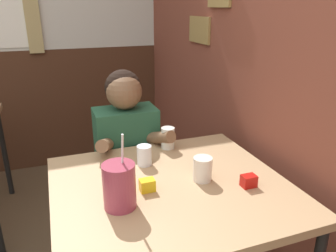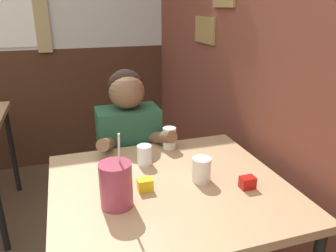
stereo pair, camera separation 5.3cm
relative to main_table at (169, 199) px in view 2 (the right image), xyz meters
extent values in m
cube|color=brown|center=(0.60, 0.80, 0.65)|extent=(0.06, 4.35, 2.70)
cube|color=olive|center=(0.56, 0.95, 0.62)|extent=(0.02, 0.29, 0.17)
cube|color=#472819|center=(-0.72, 2.01, -0.15)|extent=(5.58, 0.06, 1.10)
cube|color=tan|center=(0.00, 0.00, 0.05)|extent=(0.96, 0.87, 0.04)
cylinder|color=black|center=(-0.44, 0.40, -0.33)|extent=(0.04, 0.04, 0.73)
cylinder|color=black|center=(0.44, 0.40, -0.33)|extent=(0.04, 0.04, 0.73)
cylinder|color=black|center=(-0.83, 1.54, -0.33)|extent=(0.04, 0.04, 0.73)
cube|color=#235138|center=(-0.06, 0.56, -0.47)|extent=(0.31, 0.20, 0.45)
cube|color=#235138|center=(-0.06, 0.56, 0.00)|extent=(0.34, 0.20, 0.48)
sphere|color=black|center=(-0.06, 0.59, 0.35)|extent=(0.20, 0.20, 0.20)
sphere|color=brown|center=(-0.06, 0.56, 0.34)|extent=(0.19, 0.19, 0.19)
cylinder|color=brown|center=(-0.19, 0.42, 0.11)|extent=(0.14, 0.27, 0.15)
cylinder|color=brown|center=(0.08, 0.42, 0.11)|extent=(0.14, 0.27, 0.15)
cylinder|color=#99384C|center=(-0.23, -0.08, 0.16)|extent=(0.12, 0.12, 0.17)
cylinder|color=white|center=(-0.21, -0.08, 0.29)|extent=(0.01, 0.04, 0.14)
cylinder|color=silver|center=(-0.05, 0.21, 0.12)|extent=(0.07, 0.07, 0.09)
cylinder|color=silver|center=(0.12, 0.35, 0.12)|extent=(0.07, 0.07, 0.11)
cylinder|color=silver|center=(0.14, -0.01, 0.12)|extent=(0.08, 0.08, 0.10)
cube|color=#B7140F|center=(0.29, -0.12, 0.09)|extent=(0.06, 0.04, 0.05)
cube|color=yellow|center=(-0.11, -0.01, 0.09)|extent=(0.06, 0.04, 0.05)
camera|label=1|loc=(-0.42, -1.12, 0.77)|focal=35.00mm
camera|label=2|loc=(-0.37, -1.13, 0.77)|focal=35.00mm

